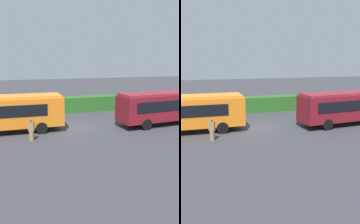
{
  "view_description": "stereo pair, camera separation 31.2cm",
  "coord_description": "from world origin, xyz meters",
  "views": [
    {
      "loc": [
        -5.67,
        -23.24,
        6.3
      ],
      "look_at": [
        1.27,
        -1.0,
        1.58
      ],
      "focal_mm": 42.94,
      "sensor_mm": 36.0,
      "label": 1
    },
    {
      "loc": [
        -5.37,
        -23.34,
        6.3
      ],
      "look_at": [
        1.27,
        -1.0,
        1.58
      ],
      "focal_mm": 42.94,
      "sensor_mm": 36.0,
      "label": 2
    }
  ],
  "objects": [
    {
      "name": "ground_plane",
      "position": [
        0.0,
        0.0,
        0.0
      ],
      "size": [
        115.24,
        115.24,
        0.0
      ],
      "primitive_type": "plane",
      "color": "#38383D"
    },
    {
      "name": "bus_orange",
      "position": [
        -6.25,
        -0.06,
        1.84
      ],
      "size": [
        10.58,
        2.67,
        3.18
      ],
      "rotation": [
        0.0,
        0.0,
        0.01
      ],
      "color": "orange",
      "rests_on": "ground_plane"
    },
    {
      "name": "bus_maroon",
      "position": [
        9.01,
        -1.3,
        1.81
      ],
      "size": [
        10.27,
        3.46,
        3.13
      ],
      "rotation": [
        0.0,
        0.0,
        0.1
      ],
      "color": "maroon",
      "rests_on": "ground_plane"
    },
    {
      "name": "person_left",
      "position": [
        -4.01,
        -2.93,
        0.91
      ],
      "size": [
        0.52,
        0.45,
        1.73
      ],
      "rotation": [
        0.0,
        0.0,
        4.19
      ],
      "color": "olive",
      "rests_on": "ground_plane"
    },
    {
      "name": "hedge_row",
      "position": [
        0.0,
        7.26,
        0.87
      ],
      "size": [
        69.62,
        1.76,
        1.75
      ],
      "primitive_type": "cube",
      "color": "#286021",
      "rests_on": "ground_plane"
    }
  ]
}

